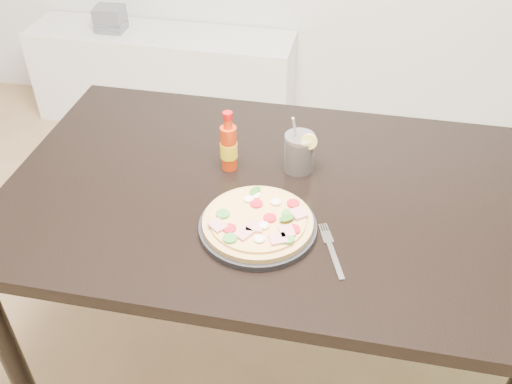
% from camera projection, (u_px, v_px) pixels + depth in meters
% --- Properties ---
extents(dining_table, '(1.40, 0.90, 0.75)m').
position_uv_depth(dining_table, '(265.00, 211.00, 1.59)').
color(dining_table, black).
rests_on(dining_table, ground).
extents(plate, '(0.29, 0.29, 0.02)m').
position_uv_depth(plate, '(258.00, 227.00, 1.40)').
color(plate, black).
rests_on(plate, dining_table).
extents(pizza, '(0.27, 0.27, 0.03)m').
position_uv_depth(pizza, '(258.00, 221.00, 1.39)').
color(pizza, tan).
rests_on(pizza, plate).
extents(hot_sauce_bottle, '(0.06, 0.06, 0.18)m').
position_uv_depth(hot_sauce_bottle, '(229.00, 147.00, 1.56)').
color(hot_sauce_bottle, red).
rests_on(hot_sauce_bottle, dining_table).
extents(cola_cup, '(0.09, 0.08, 0.17)m').
position_uv_depth(cola_cup, '(299.00, 153.00, 1.57)').
color(cola_cup, black).
rests_on(cola_cup, dining_table).
extents(fork, '(0.08, 0.18, 0.00)m').
position_uv_depth(fork, '(331.00, 249.00, 1.35)').
color(fork, silver).
rests_on(fork, dining_table).
extents(media_console, '(1.40, 0.34, 0.50)m').
position_uv_depth(media_console, '(164.00, 77.00, 3.10)').
color(media_console, white).
rests_on(media_console, ground).
extents(cd_stack, '(0.14, 0.12, 0.13)m').
position_uv_depth(cd_stack, '(110.00, 19.00, 2.93)').
color(cd_stack, slate).
rests_on(cd_stack, media_console).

